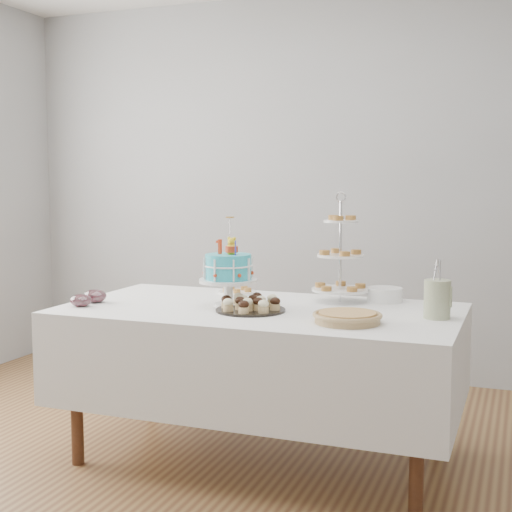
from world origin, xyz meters
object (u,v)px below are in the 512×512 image
at_px(pie, 347,317).
at_px(pastry_plate, 237,291).
at_px(birthday_cake, 228,282).
at_px(tiered_stand, 340,256).
at_px(cupcake_tray, 251,304).
at_px(jam_bowl_b, 95,296).
at_px(plate_stack, 385,295).
at_px(table, 260,353).
at_px(jam_bowl_a, 81,301).
at_px(utensil_pitcher, 437,298).

bearing_deg(pie, pastry_plate, 141.89).
bearing_deg(birthday_cake, tiered_stand, 43.98).
bearing_deg(cupcake_tray, jam_bowl_b, -176.25).
height_order(birthday_cake, cupcake_tray, birthday_cake).
xyz_separation_m(tiered_stand, plate_stack, (0.21, 0.09, -0.20)).
distance_m(pie, pastry_plate, 0.97).
xyz_separation_m(table, pastry_plate, (-0.28, 0.38, 0.24)).
xyz_separation_m(cupcake_tray, jam_bowl_a, (-0.83, -0.18, -0.01)).
height_order(birthday_cake, jam_bowl_a, birthday_cake).
relative_size(plate_stack, utensil_pitcher, 0.68).
relative_size(birthday_cake, cupcake_tray, 1.33).
xyz_separation_m(pie, pastry_plate, (-0.77, 0.60, -0.01)).
distance_m(table, tiered_stand, 0.64).
bearing_deg(table, plate_stack, 36.81).
relative_size(pastry_plate, utensil_pitcher, 0.80).
bearing_deg(tiered_stand, birthday_cake, -145.55).
bearing_deg(jam_bowl_a, jam_bowl_b, 90.00).
relative_size(cupcake_tray, jam_bowl_a, 3.15).
relative_size(table, cupcake_tray, 5.76).
bearing_deg(jam_bowl_b, table, 10.76).
distance_m(pastry_plate, jam_bowl_b, 0.78).
height_order(birthday_cake, plate_stack, birthday_cake).
relative_size(pie, jam_bowl_b, 2.62).
bearing_deg(utensil_pitcher, pastry_plate, 174.29).
bearing_deg(pie, birthday_cake, 162.97).
bearing_deg(jam_bowl_a, cupcake_tray, 12.10).
bearing_deg(utensil_pitcher, tiered_stand, 163.41).
xyz_separation_m(cupcake_tray, utensil_pitcher, (0.85, 0.13, 0.06)).
bearing_deg(birthday_cake, pie, -7.50).
xyz_separation_m(cupcake_tray, jam_bowl_b, (-0.83, -0.05, -0.00)).
height_order(table, pastry_plate, pastry_plate).
bearing_deg(pie, plate_stack, 85.67).
height_order(tiered_stand, jam_bowl_b, tiered_stand).
bearing_deg(pie, tiered_stand, 107.52).
relative_size(pie, plate_stack, 1.66).
xyz_separation_m(birthday_cake, jam_bowl_a, (-0.68, -0.26, -0.09)).
height_order(cupcake_tray, pastry_plate, cupcake_tray).
bearing_deg(utensil_pitcher, birthday_cake, -165.38).
bearing_deg(tiered_stand, pastry_plate, 173.13).
bearing_deg(jam_bowl_a, tiered_stand, 27.02).
bearing_deg(plate_stack, pastry_plate, -178.67).
bearing_deg(pastry_plate, jam_bowl_a, -130.23).
bearing_deg(cupcake_tray, pie, -12.95).
distance_m(table, birthday_cake, 0.38).
bearing_deg(plate_stack, birthday_cake, -148.78).
bearing_deg(pie, utensil_pitcher, 35.06).
height_order(pastry_plate, jam_bowl_b, jam_bowl_b).
relative_size(pastry_plate, jam_bowl_b, 1.84).
bearing_deg(birthday_cake, cupcake_tray, -19.70).
xyz_separation_m(table, utensil_pitcher, (0.84, 0.03, 0.32)).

